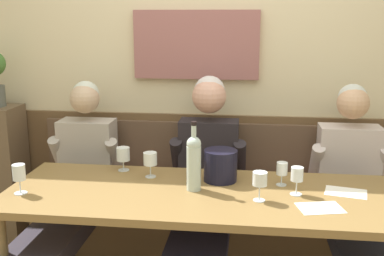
{
  "coord_description": "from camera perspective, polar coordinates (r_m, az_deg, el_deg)",
  "views": [
    {
      "loc": [
        0.24,
        -2.1,
        1.64
      ],
      "look_at": [
        -0.08,
        0.46,
        1.03
      ],
      "focal_mm": 43.49,
      "sensor_mm": 36.0,
      "label": 1
    }
  ],
  "objects": [
    {
      "name": "wine_glass_left_end",
      "position": [
        2.34,
        8.32,
        -6.28
      ],
      "size": [
        0.07,
        0.07,
        0.15
      ],
      "color": "silver",
      "rests_on": "dining_table"
    },
    {
      "name": "wood_wainscot_panel",
      "position": [
        3.35,
        2.51,
        -6.7
      ],
      "size": [
        6.8,
        0.03,
        0.99
      ],
      "primitive_type": "cube",
      "color": "brown",
      "rests_on": "ground"
    },
    {
      "name": "tasting_sheet_left_guest",
      "position": [
        2.59,
        18.35,
        -7.49
      ],
      "size": [
        0.24,
        0.19,
        0.0
      ],
      "primitive_type": "cube",
      "rotation": [
        0.0,
        0.0,
        -0.23
      ],
      "color": "white",
      "rests_on": "dining_table"
    },
    {
      "name": "wine_glass_mid_left",
      "position": [
        2.46,
        12.76,
        -5.74
      ],
      "size": [
        0.06,
        0.06,
        0.15
      ],
      "color": "silver",
      "rests_on": "dining_table"
    },
    {
      "name": "corner_pedestal",
      "position": [
        3.61,
        -22.08,
        -5.73
      ],
      "size": [
        0.28,
        0.28,
        1.05
      ],
      "primitive_type": "cube",
      "color": "brown",
      "rests_on": "ground"
    },
    {
      "name": "tasting_sheet_right_guest",
      "position": [
        2.35,
        15.45,
        -9.44
      ],
      "size": [
        0.24,
        0.19,
        0.0
      ],
      "primitive_type": "cube",
      "rotation": [
        0.0,
        0.0,
        0.24
      ],
      "color": "white",
      "rests_on": "dining_table"
    },
    {
      "name": "person_center_left_seat",
      "position": [
        2.79,
        1.46,
        -7.79
      ],
      "size": [
        0.49,
        1.19,
        1.29
      ],
      "color": "#27333B",
      "rests_on": "ground"
    },
    {
      "name": "wine_bottle_green_tall",
      "position": [
        2.45,
        0.22,
        -4.08
      ],
      "size": [
        0.08,
        0.08,
        0.37
      ],
      "color": "#B2C4BC",
      "rests_on": "dining_table"
    },
    {
      "name": "wine_glass_center_rear",
      "position": [
        2.58,
        10.97,
        -5.08
      ],
      "size": [
        0.06,
        0.06,
        0.13
      ],
      "color": "silver",
      "rests_on": "dining_table"
    },
    {
      "name": "room_wall_back",
      "position": [
        3.21,
        2.74,
        9.04
      ],
      "size": [
        6.8,
        0.12,
        2.8
      ],
      "color": "beige",
      "rests_on": "ground"
    },
    {
      "name": "ice_bucket",
      "position": [
        2.61,
        3.5,
        -4.6
      ],
      "size": [
        0.19,
        0.19,
        0.18
      ],
      "primitive_type": "cylinder",
      "color": "black",
      "rests_on": "dining_table"
    },
    {
      "name": "dining_table",
      "position": [
        2.51,
        0.97,
        -9.68
      ],
      "size": [
        2.07,
        0.77,
        0.75
      ],
      "color": "olive",
      "rests_on": "ground"
    },
    {
      "name": "wine_glass_right_end",
      "position": [
        2.58,
        -20.45,
        -5.32
      ],
      "size": [
        0.07,
        0.07,
        0.16
      ],
      "color": "silver",
      "rests_on": "dining_table"
    },
    {
      "name": "person_center_right_seat",
      "position": [
        2.98,
        -14.62,
        -7.45
      ],
      "size": [
        0.47,
        1.18,
        1.24
      ],
      "color": "#27332F",
      "rests_on": "ground"
    },
    {
      "name": "wine_glass_mid_right",
      "position": [
        2.81,
        -8.44,
        -3.34
      ],
      "size": [
        0.08,
        0.08,
        0.14
      ],
      "color": "silver",
      "rests_on": "dining_table"
    },
    {
      "name": "wall_bench",
      "position": [
        3.24,
        2.17,
        -11.51
      ],
      "size": [
        2.37,
        0.42,
        0.94
      ],
      "color": "brown",
      "rests_on": "ground"
    },
    {
      "name": "person_left_seat",
      "position": [
        2.85,
        19.66,
        -8.75
      ],
      "size": [
        0.48,
        1.18,
        1.25
      ],
      "color": "#302A3A",
      "rests_on": "ground"
    },
    {
      "name": "wine_glass_center_front",
      "position": [
        2.67,
        -5.14,
        -3.93
      ],
      "size": [
        0.08,
        0.08,
        0.15
      ],
      "color": "silver",
      "rests_on": "dining_table"
    }
  ]
}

